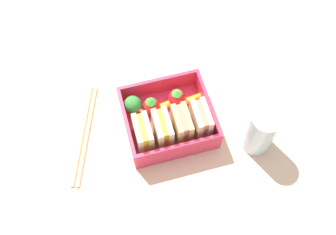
% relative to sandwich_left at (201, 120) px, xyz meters
% --- Properties ---
extents(ground_plane, '(1.20, 1.20, 0.02)m').
position_rel_sandwich_left_xyz_m(ground_plane, '(0.05, -0.03, -0.05)').
color(ground_plane, '#D9AE89').
extents(bento_tray, '(0.15, 0.14, 0.01)m').
position_rel_sandwich_left_xyz_m(bento_tray, '(0.05, -0.03, -0.04)').
color(bento_tray, '#D62E4C').
rests_on(bento_tray, ground_plane).
extents(bento_rim, '(0.15, 0.14, 0.04)m').
position_rel_sandwich_left_xyz_m(bento_rim, '(0.05, -0.03, -0.01)').
color(bento_rim, '#D62E4C').
rests_on(bento_rim, bento_tray).
extents(sandwich_left, '(0.03, 0.05, 0.06)m').
position_rel_sandwich_left_xyz_m(sandwich_left, '(0.00, 0.00, 0.00)').
color(sandwich_left, '#D9B58E').
rests_on(sandwich_left, bento_tray).
extents(sandwich_center_left, '(0.03, 0.05, 0.06)m').
position_rel_sandwich_left_xyz_m(sandwich_center_left, '(0.03, 0.00, 0.00)').
color(sandwich_center_left, tan).
rests_on(sandwich_center_left, bento_tray).
extents(sandwich_center, '(0.03, 0.05, 0.06)m').
position_rel_sandwich_left_xyz_m(sandwich_center, '(0.07, 0.00, 0.00)').
color(sandwich_center, beige).
rests_on(sandwich_center, bento_tray).
extents(sandwich_center_right, '(0.03, 0.05, 0.06)m').
position_rel_sandwich_left_xyz_m(sandwich_center_right, '(0.10, 0.00, 0.00)').
color(sandwich_center_right, '#D5C483').
rests_on(sandwich_center_right, bento_tray).
extents(carrot_stick_left, '(0.04, 0.02, 0.01)m').
position_rel_sandwich_left_xyz_m(carrot_stick_left, '(-0.00, -0.06, -0.02)').
color(carrot_stick_left, orange).
rests_on(carrot_stick_left, bento_tray).
extents(strawberry_far_left, '(0.03, 0.03, 0.04)m').
position_rel_sandwich_left_xyz_m(strawberry_far_left, '(0.02, -0.06, -0.01)').
color(strawberry_far_left, red).
rests_on(strawberry_far_left, bento_tray).
extents(carrot_stick_far_left, '(0.05, 0.02, 0.01)m').
position_rel_sandwich_left_xyz_m(carrot_stick_far_left, '(0.05, -0.06, -0.02)').
color(carrot_stick_far_left, orange).
rests_on(carrot_stick_far_left, bento_tray).
extents(strawberry_left, '(0.03, 0.03, 0.04)m').
position_rel_sandwich_left_xyz_m(strawberry_left, '(0.07, -0.06, -0.01)').
color(strawberry_left, red).
rests_on(strawberry_left, bento_tray).
extents(broccoli_floret, '(0.03, 0.03, 0.04)m').
position_rel_sandwich_left_xyz_m(broccoli_floret, '(0.10, -0.06, -0.00)').
color(broccoli_floret, '#8ECF68').
rests_on(broccoli_floret, bento_tray).
extents(chopstick_pair, '(0.08, 0.19, 0.01)m').
position_rel_sandwich_left_xyz_m(chopstick_pair, '(0.20, -0.05, -0.04)').
color(chopstick_pair, tan).
rests_on(chopstick_pair, ground_plane).
extents(drinking_glass, '(0.05, 0.05, 0.10)m').
position_rel_sandwich_left_xyz_m(drinking_glass, '(-0.09, 0.05, 0.01)').
color(drinking_glass, silver).
rests_on(drinking_glass, ground_plane).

